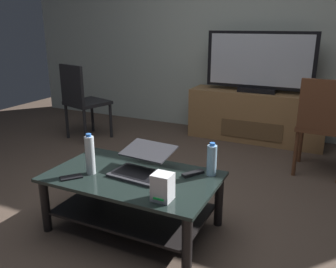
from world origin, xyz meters
TOP-DOWN VIEW (x-y plane):
  - ground_plane at (0.00, 0.00)m, footprint 7.68×7.68m
  - back_wall at (0.00, 2.39)m, footprint 6.40×0.12m
  - coffee_table at (-0.04, -0.24)m, footprint 1.13×0.67m
  - media_cabinet at (0.29, 2.07)m, footprint 1.59×0.42m
  - television at (0.29, 2.05)m, footprint 1.23×0.20m
  - dining_chair at (1.05, 1.28)m, footprint 0.45×0.45m
  - side_chair at (-1.61, 1.19)m, footprint 0.55×0.55m
  - laptop at (-0.00, -0.17)m, footprint 0.38×0.40m
  - router_box at (0.29, -0.45)m, footprint 0.11×0.11m
  - water_bottle_near at (-0.31, -0.33)m, footprint 0.06×0.06m
  - water_bottle_far at (0.43, -0.00)m, footprint 0.07×0.07m
  - cell_phone at (-0.38, -0.45)m, footprint 0.14×0.15m
  - tv_remote at (0.32, -0.05)m, footprint 0.12×0.16m

SIDE VIEW (x-z plane):
  - ground_plane at x=0.00m, z-range 0.00..0.00m
  - coffee_table at x=-0.04m, z-range 0.08..0.47m
  - media_cabinet at x=0.29m, z-range 0.00..0.60m
  - cell_phone at x=-0.38m, z-range 0.40..0.41m
  - tv_remote at x=0.32m, z-range 0.40..0.42m
  - laptop at x=0.00m, z-range 0.38..0.54m
  - router_box at x=0.29m, z-range 0.40..0.56m
  - water_bottle_far at x=0.43m, z-range 0.39..0.62m
  - side_chair at x=-1.61m, z-range 0.06..0.97m
  - dining_chair at x=1.05m, z-range 0.06..0.97m
  - water_bottle_near at x=-0.31m, z-range 0.39..0.67m
  - television at x=0.29m, z-range 0.58..1.28m
  - back_wall at x=0.00m, z-range 0.00..2.80m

